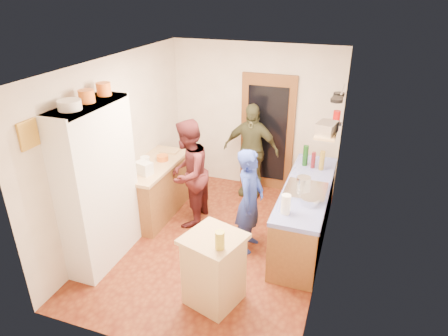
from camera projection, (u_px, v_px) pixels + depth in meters
The scene contains 44 objects.
floor at pixel (215, 242), 5.90m from camera, with size 3.00×4.00×0.02m, color brown.
ceiling at pixel (213, 62), 4.79m from camera, with size 3.00×4.00×0.02m, color silver.
wall_back at pixel (255, 118), 7.06m from camera, with size 3.00×0.02×2.60m, color silver.
wall_front at pixel (137, 248), 3.63m from camera, with size 3.00×0.02×2.60m, color silver.
wall_left at pixel (117, 148), 5.80m from camera, with size 0.02×4.00×2.60m, color silver.
wall_right at pixel (330, 179), 4.89m from camera, with size 0.02×4.00×2.60m, color silver.
door_frame at pixel (267, 133), 7.06m from camera, with size 0.95×0.06×2.10m, color brown.
door_glass at pixel (267, 134), 7.03m from camera, with size 0.70×0.02×1.70m, color black.
hutch_body at pixel (98, 186), 5.14m from camera, with size 0.40×1.20×2.20m, color white.
hutch_top_shelf at pixel (86, 105), 4.68m from camera, with size 0.40×1.14×0.04m, color white.
plate_stack at pixel (70, 105), 4.41m from camera, with size 0.26×0.26×0.11m, color white.
orange_pot_a at pixel (87, 96), 4.66m from camera, with size 0.19×0.19×0.15m, color orange.
orange_pot_b at pixel (104, 89), 4.95m from camera, with size 0.18×0.18×0.16m, color orange.
left_counter_base at pixel (156, 190), 6.46m from camera, with size 0.60×1.40×0.85m, color brown.
left_counter_top at pixel (154, 165), 6.27m from camera, with size 0.64×1.44×0.05m, color tan.
toaster at pixel (144, 168), 5.89m from camera, with size 0.25×0.17×0.19m, color white.
kettle at pixel (145, 162), 6.10m from camera, with size 0.15×0.15×0.17m, color white.
orange_bowl at pixel (163, 158), 6.35m from camera, with size 0.19×0.19×0.08m, color orange.
chopping_board at pixel (169, 151), 6.69m from camera, with size 0.30×0.22×0.03m, color tan.
right_counter_base at pixel (305, 215), 5.78m from camera, with size 0.60×2.20×0.84m, color brown.
right_counter_top at pixel (307, 188), 5.59m from camera, with size 0.62×2.22×0.06m, color #101FB7.
hob at pixel (306, 190), 5.42m from camera, with size 0.55×0.58×0.04m, color silver.
pot_on_hob at pixel (304, 181), 5.48m from camera, with size 0.19×0.19×0.13m, color silver.
bottle_a at pixel (305, 156), 6.13m from camera, with size 0.08×0.08×0.33m, color #143F14.
bottle_b at pixel (313, 160), 6.06m from camera, with size 0.06×0.06×0.26m, color #591419.
bottle_c at pixel (322, 161), 5.99m from camera, with size 0.08×0.08×0.30m, color olive.
paper_towel at pixel (286, 204), 4.87m from camera, with size 0.12×0.12×0.25m, color white.
mixing_bowl at pixel (310, 201), 5.11m from camera, with size 0.24×0.24×0.09m, color silver.
island_base at pixel (214, 271), 4.65m from camera, with size 0.55×0.55×0.86m, color tan.
island_top at pixel (214, 239), 4.46m from camera, with size 0.62×0.62×0.05m, color tan.
cutting_board at pixel (213, 235), 4.51m from camera, with size 0.35×0.28×0.02m, color white.
oil_jar at pixel (220, 240), 4.22m from camera, with size 0.10×0.10×0.21m, color #AD9E2D.
pan_rail at pixel (343, 89), 5.89m from camera, with size 0.02×0.02×0.65m, color silver.
pan_hang_a at pixel (337, 100), 5.81m from camera, with size 0.18×0.18×0.05m, color black.
pan_hang_b at pixel (338, 98), 5.99m from camera, with size 0.16×0.16×0.05m, color black.
pan_hang_c at pixel (339, 94), 6.16m from camera, with size 0.17×0.17×0.05m, color black.
wall_shelf at pixel (326, 135), 5.14m from camera, with size 0.26×0.42×0.03m, color tan.
radio at pixel (327, 128), 5.11m from camera, with size 0.22×0.30×0.15m, color silver.
ext_bracket at pixel (340, 124), 6.29m from camera, with size 0.06×0.10×0.04m, color black.
fire_extinguisher at pixel (336, 121), 6.28m from camera, with size 0.11×0.11×0.32m, color red.
picture_frame at pixel (28, 135), 4.15m from camera, with size 0.03×0.25×0.30m, color gold.
person_hob at pixel (251, 202), 5.45m from camera, with size 0.55×0.36×1.52m, color navy.
person_left at pixel (191, 173), 6.08m from camera, with size 0.82×0.64×1.69m, color #47191C.
person_back at pixel (251, 150), 6.91m from camera, with size 0.98×0.41×1.67m, color #3C3D25.
Camera 1 is at (1.74, -4.55, 3.50)m, focal length 32.00 mm.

